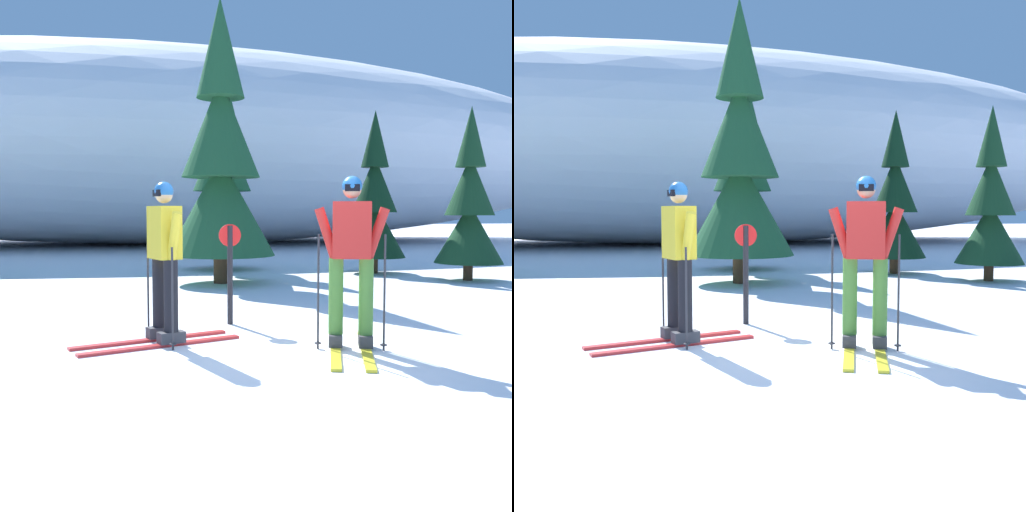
% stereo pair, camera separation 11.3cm
% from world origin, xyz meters
% --- Properties ---
extents(ground_plane, '(120.00, 120.00, 0.00)m').
position_xyz_m(ground_plane, '(0.00, 0.00, 0.00)').
color(ground_plane, white).
extents(skier_yellow_jacket, '(1.83, 0.88, 1.73)m').
position_xyz_m(skier_yellow_jacket, '(-0.99, 0.94, 0.90)').
color(skier_yellow_jacket, red).
rests_on(skier_yellow_jacket, ground).
extents(skier_red_jacket, '(1.04, 1.74, 1.77)m').
position_xyz_m(skier_red_jacket, '(0.82, 0.15, 0.92)').
color(skier_red_jacket, gold).
rests_on(skier_red_jacket, ground).
extents(pine_tree_center_left, '(2.15, 2.15, 5.56)m').
position_xyz_m(pine_tree_center_left, '(0.78, 6.15, 2.32)').
color(pine_tree_center_left, '#47301E').
rests_on(pine_tree_center_left, ground).
extents(pine_tree_center_right, '(1.98, 1.98, 5.12)m').
position_xyz_m(pine_tree_center_right, '(1.44, 9.01, 2.14)').
color(pine_tree_center_right, '#47301E').
rests_on(pine_tree_center_right, ground).
extents(pine_tree_right, '(1.44, 1.44, 3.73)m').
position_xyz_m(pine_tree_right, '(4.61, 7.13, 1.56)').
color(pine_tree_right, '#47301E').
rests_on(pine_tree_right, ground).
extents(pine_tree_far_right, '(1.38, 1.38, 3.57)m').
position_xyz_m(pine_tree_far_right, '(5.81, 5.24, 1.49)').
color(pine_tree_far_right, '#47301E').
rests_on(pine_tree_far_right, ground).
extents(snow_ridge_background, '(43.72, 18.86, 8.34)m').
position_xyz_m(snow_ridge_background, '(2.03, 22.18, 4.17)').
color(snow_ridge_background, white).
rests_on(snow_ridge_background, ground).
extents(trail_marker_post, '(0.28, 0.07, 1.26)m').
position_xyz_m(trail_marker_post, '(-0.06, 1.82, 0.72)').
color(trail_marker_post, black).
rests_on(trail_marker_post, ground).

